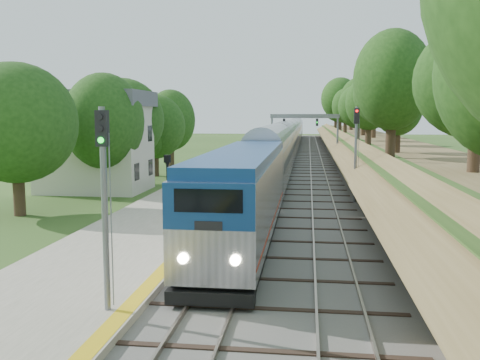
# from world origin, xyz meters

# --- Properties ---
(trackbed) EXTENTS (9.50, 170.00, 0.28)m
(trackbed) POSITION_xyz_m (2.00, 60.00, 0.07)
(trackbed) COLOR #4C4944
(trackbed) RESTS_ON ground
(platform) EXTENTS (6.40, 68.00, 0.38)m
(platform) POSITION_xyz_m (-5.20, 16.00, 0.19)
(platform) COLOR gray
(platform) RESTS_ON ground
(yellow_stripe) EXTENTS (0.55, 68.00, 0.01)m
(yellow_stripe) POSITION_xyz_m (-2.35, 16.00, 0.39)
(yellow_stripe) COLOR gold
(yellow_stripe) RESTS_ON platform
(embankment) EXTENTS (10.64, 170.00, 11.70)m
(embankment) POSITION_xyz_m (10.35, 60.00, 1.95)
(embankment) COLOR brown
(embankment) RESTS_ON ground
(station_building) EXTENTS (8.60, 6.60, 8.00)m
(station_building) POSITION_xyz_m (-14.00, 30.00, 4.09)
(station_building) COLOR beige
(station_building) RESTS_ON ground
(signal_gantry) EXTENTS (8.40, 0.38, 6.20)m
(signal_gantry) POSITION_xyz_m (2.47, 54.99, 4.82)
(signal_gantry) COLOR slate
(signal_gantry) RESTS_ON ground
(trees_behind_platform) EXTENTS (7.82, 53.32, 7.21)m
(trees_behind_platform) POSITION_xyz_m (-11.17, 20.67, 4.53)
(trees_behind_platform) COLOR #332316
(trees_behind_platform) RESTS_ON ground
(train) EXTENTS (2.89, 135.51, 4.24)m
(train) POSITION_xyz_m (0.00, 71.32, 2.18)
(train) COLOR black
(train) RESTS_ON trackbed
(lamppost_far) EXTENTS (0.39, 0.39, 3.92)m
(lamppost_far) POSITION_xyz_m (-3.48, 12.89, 2.13)
(lamppost_far) COLOR black
(lamppost_far) RESTS_ON platform
(signal_platform) EXTENTS (0.35, 0.28, 6.00)m
(signal_platform) POSITION_xyz_m (-2.90, 3.69, 4.07)
(signal_platform) COLOR slate
(signal_platform) RESTS_ON platform
(signal_farside) EXTENTS (0.36, 0.29, 6.56)m
(signal_farside) POSITION_xyz_m (6.20, 26.26, 4.13)
(signal_farside) COLOR slate
(signal_farside) RESTS_ON ground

